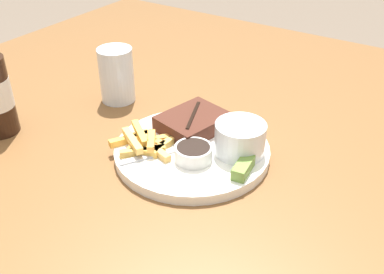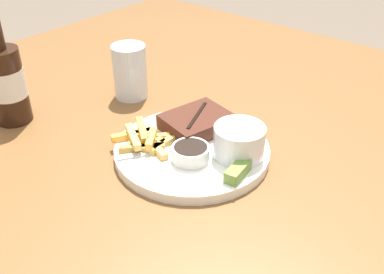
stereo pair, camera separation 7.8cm
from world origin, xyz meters
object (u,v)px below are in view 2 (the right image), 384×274
dinner_plate (192,151)px  coleslaw_cup (239,140)px  knife_utensil (181,137)px  dipping_sauce_cup (191,152)px  fork_utensil (152,152)px  beer_bottle (6,81)px  drinking_glass (130,72)px  steak_portion (197,122)px  pickle_spear (238,171)px

dinner_plate → coleslaw_cup: 0.09m
coleslaw_cup → knife_utensil: (-0.02, 0.11, -0.03)m
dipping_sauce_cup → fork_utensil: dipping_sauce_cup is taller
beer_bottle → drinking_glass: 0.25m
coleslaw_cup → fork_utensil: coleslaw_cup is taller
dinner_plate → fork_utensil: (-0.06, 0.04, 0.01)m
dipping_sauce_cup → coleslaw_cup: bearing=-40.6°
fork_utensil → drinking_glass: (0.15, 0.21, 0.04)m
coleslaw_cup → steak_portion: bearing=79.3°
coleslaw_cup → fork_utensil: bearing=128.1°
fork_utensil → coleslaw_cup: bearing=-18.8°
pickle_spear → drinking_glass: 0.38m
fork_utensil → dinner_plate: bearing=0.0°
steak_portion → dinner_plate: bearing=-148.9°
dipping_sauce_cup → beer_bottle: size_ratio=0.26×
dinner_plate → drinking_glass: drinking_glass is taller
fork_utensil → beer_bottle: bearing=136.3°
dinner_plate → beer_bottle: 0.38m
dipping_sauce_cup → fork_utensil: size_ratio=0.54×
pickle_spear → dinner_plate: bearing=80.6°
drinking_glass → dinner_plate: bearing=-109.9°
steak_portion → knife_utensil: steak_portion is taller
beer_bottle → fork_utensil: bearing=-76.8°
fork_utensil → knife_utensil: bearing=27.5°
dinner_plate → pickle_spear: 0.11m
dipping_sauce_cup → drinking_glass: 0.30m
steak_portion → fork_utensil: steak_portion is taller
dipping_sauce_cup → beer_bottle: beer_bottle is taller
pickle_spear → steak_portion: bearing=63.7°
dinner_plate → drinking_glass: 0.27m
dinner_plate → drinking_glass: size_ratio=2.35×
knife_utensil → drinking_glass: drinking_glass is taller
knife_utensil → drinking_glass: (0.08, 0.22, 0.04)m
steak_portion → drinking_glass: 0.22m
coleslaw_cup → knife_utensil: size_ratio=0.66×
dipping_sauce_cup → drinking_glass: bearing=65.9°
steak_portion → dipping_sauce_cup: bearing=-146.8°
fork_utensil → dipping_sauce_cup: bearing=-32.5°
coleslaw_cup → pickle_spear: (-0.05, -0.03, -0.02)m
fork_utensil → beer_bottle: size_ratio=0.49×
steak_portion → coleslaw_cup: (-0.02, -0.11, 0.02)m
steak_portion → dipping_sauce_cup: 0.10m
coleslaw_cup → beer_bottle: size_ratio=0.36×
steak_portion → beer_bottle: 0.37m
beer_bottle → drinking_glass: bearing=-24.9°
dinner_plate → dipping_sauce_cup: 0.05m
pickle_spear → knife_utensil: pickle_spear is taller
drinking_glass → coleslaw_cup: bearing=-100.2°
pickle_spear → beer_bottle: size_ratio=0.24×
knife_utensil → beer_bottle: beer_bottle is taller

